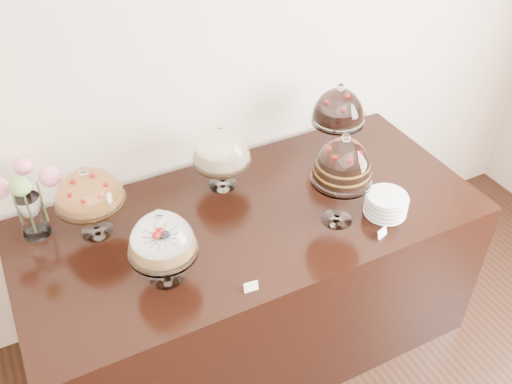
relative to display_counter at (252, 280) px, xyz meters
name	(u,v)px	position (x,y,z in m)	size (l,w,h in m)	color
wall_back	(161,61)	(-0.19, 0.55, 1.05)	(5.00, 0.04, 3.00)	beige
display_counter	(252,280)	(0.00, 0.00, 0.00)	(2.20, 1.00, 0.90)	black
cake_stand_sugar_sponge	(162,238)	(-0.49, -0.19, 0.67)	(0.28, 0.28, 0.37)	white
cake_stand_choco_layer	(343,164)	(0.35, -0.21, 0.77)	(0.28, 0.28, 0.48)	white
cake_stand_cheesecake	(221,149)	(-0.02, 0.28, 0.67)	(0.29, 0.29, 0.36)	white
cake_stand_dark_choco	(339,109)	(0.63, 0.26, 0.73)	(0.28, 0.28, 0.42)	white
cake_stand_fruit_tart	(88,191)	(-0.68, 0.22, 0.69)	(0.31, 0.31, 0.37)	white
flower_vase	(27,197)	(-0.92, 0.35, 0.65)	(0.31, 0.29, 0.37)	white
plate_stack	(386,204)	(0.58, -0.27, 0.50)	(0.20, 0.20, 0.10)	silver
price_card_left	(251,287)	(-0.21, -0.42, 0.47)	(0.06, 0.01, 0.04)	white
price_card_right	(382,233)	(0.46, -0.40, 0.47)	(0.06, 0.01, 0.04)	white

